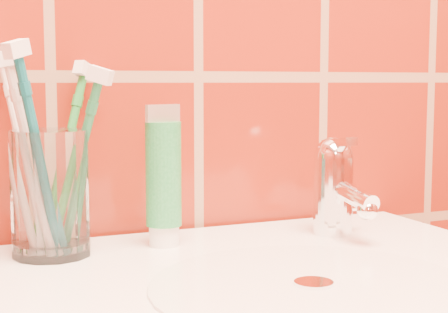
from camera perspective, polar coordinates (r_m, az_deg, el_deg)
name	(u,v)px	position (r m, az deg, el deg)	size (l,w,h in m)	color
glass_tumbler	(51,193)	(0.75, -14.20, -2.98)	(0.08, 0.08, 0.14)	white
toothpaste_tube	(164,180)	(0.78, -5.05, -1.97)	(0.04, 0.04, 0.16)	white
faucet	(335,183)	(0.84, 9.23, -2.17)	(0.05, 0.11, 0.12)	white
toothbrush_0	(31,158)	(0.73, -15.75, -0.10)	(0.06, 0.03, 0.22)	silver
toothbrush_1	(78,163)	(0.75, -12.02, -0.55)	(0.07, 0.06, 0.21)	#1B683D
toothbrush_2	(65,157)	(0.78, -13.08, -0.04)	(0.08, 0.08, 0.21)	#1F772D
toothbrush_3	(22,153)	(0.77, -16.41, 0.32)	(0.05, 0.09, 0.23)	white
toothbrush_4	(39,155)	(0.72, -15.10, 0.12)	(0.07, 0.06, 0.23)	#0C5A66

